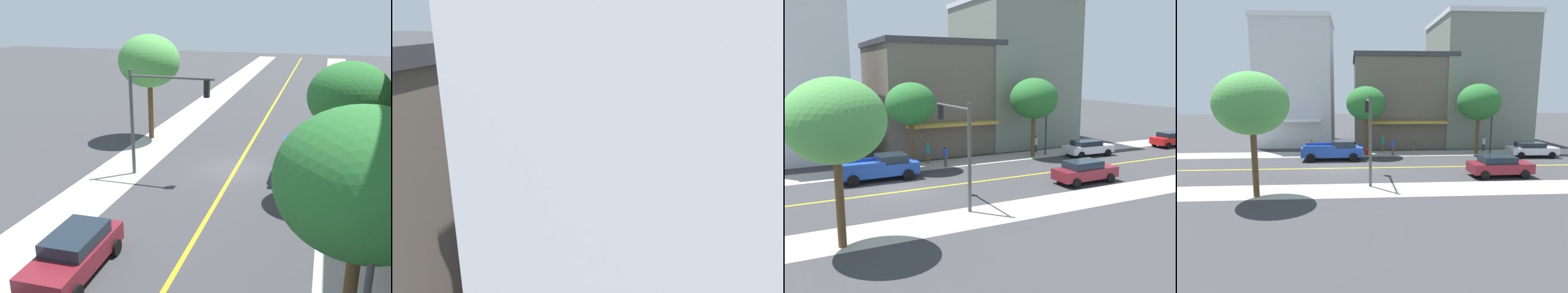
{
  "view_description": "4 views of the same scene",
  "coord_description": "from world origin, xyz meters",
  "views": [
    {
      "loc": [
        -4.6,
        23.87,
        9.13
      ],
      "look_at": [
        1.6,
        2.9,
        2.17
      ],
      "focal_mm": 40.28,
      "sensor_mm": 36.0,
      "label": 1
    },
    {
      "loc": [
        -23.29,
        -5.08,
        11.07
      ],
      "look_at": [
        1.73,
        2.6,
        2.49
      ],
      "focal_mm": 36.71,
      "sensor_mm": 36.0,
      "label": 2
    },
    {
      "loc": [
        25.34,
        -7.02,
        7.6
      ],
      "look_at": [
        0.59,
        5.26,
        2.61
      ],
      "focal_mm": 38.25,
      "sensor_mm": 36.0,
      "label": 3
    },
    {
      "loc": [
        26.99,
        0.92,
        6.23
      ],
      "look_at": [
        1.44,
        2.6,
        2.03
      ],
      "focal_mm": 30.63,
      "sensor_mm": 36.0,
      "label": 4
    }
  ],
  "objects": [
    {
      "name": "street_lamp",
      "position": [
        -5.86,
        15.2,
        3.91
      ],
      "size": [
        0.7,
        0.36,
        6.31
      ],
      "color": "#38383D",
      "rests_on": "ground"
    },
    {
      "name": "street_tree_left_near",
      "position": [
        -5.78,
        2.45,
        5.1
      ],
      "size": [
        3.89,
        3.89,
        6.8
      ],
      "color": "brown",
      "rests_on": "ground"
    },
    {
      "name": "pedestrian_white_shirt",
      "position": [
        -7.28,
        15.08,
        0.84
      ],
      "size": [
        0.32,
        0.32,
        1.58
      ],
      "rotation": [
        0.0,
        0.0,
        1.8
      ],
      "color": "#33384C",
      "rests_on": "ground"
    },
    {
      "name": "pale_office_building",
      "position": [
        -14.18,
        -5.45,
        7.31
      ],
      "size": [
        9.53,
        8.76,
        14.6
      ],
      "rotation": [
        0.0,
        0.0,
        -1.57
      ],
      "color": "silver",
      "rests_on": "ground"
    },
    {
      "name": "corner_shop_building",
      "position": [
        -14.19,
        16.37,
        7.5
      ],
      "size": [
        11.73,
        10.31,
        14.98
      ],
      "rotation": [
        0.0,
        0.0,
        -1.57
      ],
      "color": "gray",
      "rests_on": "ground"
    },
    {
      "name": "pedestrian_orange_shirt",
      "position": [
        -5.89,
        -2.99,
        0.83
      ],
      "size": [
        0.38,
        0.38,
        1.59
      ],
      "rotation": [
        0.0,
        0.0,
        2.31
      ],
      "color": "#33384C",
      "rests_on": "ground"
    },
    {
      "name": "pedestrian_teal_shirt",
      "position": [
        -7.24,
        4.26,
        0.95
      ],
      "size": [
        0.3,
        0.3,
        1.76
      ],
      "rotation": [
        0.0,
        0.0,
        0.76
      ],
      "color": "brown",
      "rests_on": "ground"
    },
    {
      "name": "tan_rowhouse",
      "position": [
        -14.18,
        6.96,
        5.24
      ],
      "size": [
        12.56,
        11.29,
        10.46
      ],
      "rotation": [
        0.0,
        0.0,
        -1.57
      ],
      "color": "#665B51",
      "rests_on": "ground"
    },
    {
      "name": "pedestrian_blue_shirt",
      "position": [
        -5.3,
        5.07,
        0.94
      ],
      "size": [
        0.32,
        0.32,
        1.76
      ],
      "rotation": [
        0.0,
        0.0,
        4.0
      ],
      "color": "brown",
      "rests_on": "ground"
    },
    {
      "name": "fire_hydrant",
      "position": [
        -5.55,
        2.56,
        0.4
      ],
      "size": [
        0.44,
        0.24,
        0.8
      ],
      "color": "red",
      "rests_on": "ground"
    },
    {
      "name": "blue_pickup_truck",
      "position": [
        -3.55,
        -0.61,
        0.91
      ],
      "size": [
        2.42,
        5.6,
        1.78
      ],
      "rotation": [
        0.0,
        0.0,
        1.58
      ],
      "color": "#1E429E",
      "rests_on": "ground"
    },
    {
      "name": "sidewalk_right",
      "position": [
        6.37,
        0.0,
        0.0
      ],
      "size": [
        3.14,
        126.0,
        0.01
      ],
      "primitive_type": "cube",
      "color": "#ADA8A0",
      "rests_on": "ground"
    },
    {
      "name": "street_tree_right_corner",
      "position": [
        -5.67,
        13.69,
        5.23
      ],
      "size": [
        4.25,
        4.25,
        7.05
      ],
      "color": "brown",
      "rests_on": "ground"
    },
    {
      "name": "white_sedan_left_curb",
      "position": [
        -3.78,
        18.42,
        0.76
      ],
      "size": [
        2.23,
        4.55,
        1.42
      ],
      "rotation": [
        0.0,
        0.0,
        1.53
      ],
      "color": "silver",
      "rests_on": "ground"
    },
    {
      "name": "ground_plane",
      "position": [
        0.0,
        0.0,
        0.0
      ],
      "size": [
        140.0,
        140.0,
        0.0
      ],
      "primitive_type": "plane",
      "color": "#38383A"
    },
    {
      "name": "road_centerline_stripe",
      "position": [
        0.0,
        0.0,
        0.0
      ],
      "size": [
        0.2,
        126.0,
        0.0
      ],
      "primitive_type": "cube",
      "color": "yellow",
      "rests_on": "ground"
    },
    {
      "name": "parking_meter",
      "position": [
        -5.39,
        7.15,
        0.86
      ],
      "size": [
        0.12,
        0.18,
        1.3
      ],
      "color": "#4C4C51",
      "rests_on": "ground"
    },
    {
      "name": "traffic_light_mast",
      "position": [
        4.0,
        2.2,
        4.04
      ],
      "size": [
        4.79,
        0.32,
        5.98
      ],
      "rotation": [
        0.0,
        0.0,
        3.14
      ],
      "color": "#474C47",
      "rests_on": "ground"
    },
    {
      "name": "sidewalk_left",
      "position": [
        -6.37,
        0.0,
        0.0
      ],
      "size": [
        3.14,
        126.0,
        0.01
      ],
      "primitive_type": "cube",
      "color": "#ADA8A0",
      "rests_on": "ground"
    },
    {
      "name": "street_tree_left_far",
      "position": [
        7.22,
        -4.78,
        5.55
      ],
      "size": [
        4.3,
        4.3,
        7.41
      ],
      "color": "brown",
      "rests_on": "ground"
    },
    {
      "name": "maroon_sedan_right_curb",
      "position": [
        3.42,
        11.94,
        0.81
      ],
      "size": [
        2.12,
        4.59,
        1.54
      ],
      "rotation": [
        0.0,
        0.0,
        1.6
      ],
      "color": "maroon",
      "rests_on": "ground"
    }
  ]
}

